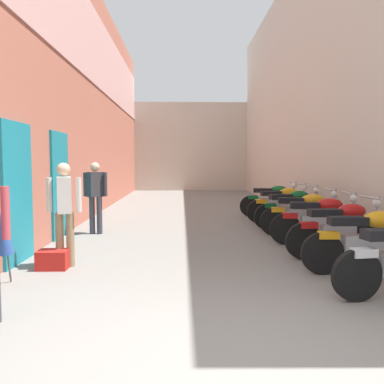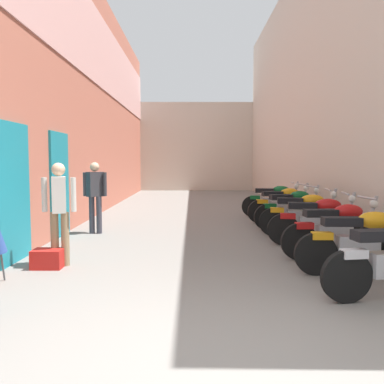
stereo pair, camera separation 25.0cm
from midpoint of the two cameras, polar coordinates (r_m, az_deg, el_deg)
name	(u,v)px [view 2 (the right image)]	position (r m, az deg, el deg)	size (l,w,h in m)	color
ground_plane	(203,222)	(10.69, 2.19, -4.23)	(35.27, 35.27, 0.00)	slate
building_left	(95,100)	(12.99, -12.94, 12.55)	(0.45, 19.27, 6.89)	#B76651
building_right	(308,87)	(13.28, 16.58, 13.99)	(0.45, 19.27, 7.72)	beige
building_far_end	(198,147)	(23.22, 1.13, 6.32)	(9.12, 2.00, 4.80)	beige
motorcycle_second	(364,240)	(6.18, 24.11, -6.22)	(1.85, 0.58, 1.04)	black
motorcycle_third	(339,229)	(7.04, 20.98, -4.87)	(1.85, 0.58, 1.04)	black
motorcycle_fourth	(320,220)	(7.99, 18.39, -3.74)	(1.84, 0.58, 1.04)	black
motorcycle_fifth	(306,213)	(8.90, 16.46, -2.89)	(1.84, 0.58, 1.04)	black
motorcycle_sixth	(294,208)	(9.84, 14.87, -2.18)	(1.84, 0.58, 1.04)	black
motorcycle_seventh	(285,204)	(10.77, 13.57, -1.60)	(1.85, 0.58, 1.04)	black
motorcycle_eighth	(276,200)	(11.81, 12.38, -1.08)	(1.84, 0.58, 1.04)	black
pedestrian_mid_alley	(61,206)	(6.42, -16.90, -1.89)	(0.52, 0.38, 1.57)	#8C7251
pedestrian_further_down	(97,192)	(9.13, -12.50, -0.01)	(0.52, 0.38, 1.57)	#383842
plastic_crate	(50,259)	(6.45, -18.33, -8.88)	(0.44, 0.32, 0.28)	red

